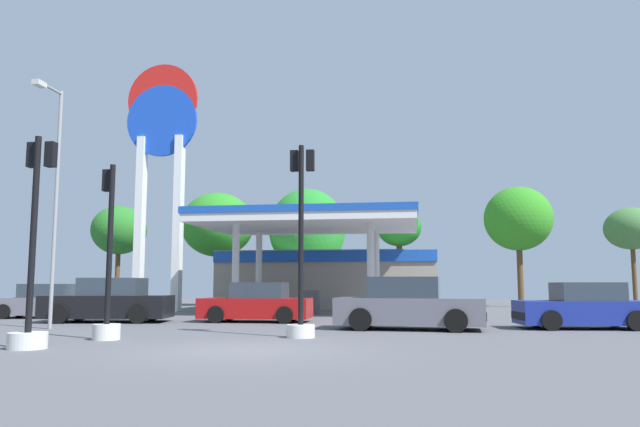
{
  "coord_description": "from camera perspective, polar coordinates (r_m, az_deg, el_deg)",
  "views": [
    {
      "loc": [
        3.58,
        -12.7,
        1.39
      ],
      "look_at": [
        -0.26,
        12.87,
        4.39
      ],
      "focal_mm": 34.23,
      "sensor_mm": 36.0,
      "label": 1
    }
  ],
  "objects": [
    {
      "name": "ground_plane",
      "position": [
        13.27,
        -7.35,
        -12.58
      ],
      "size": [
        90.0,
        90.0,
        0.0
      ],
      "primitive_type": "plane",
      "color": "#56565B",
      "rests_on": "ground"
    },
    {
      "name": "gas_station",
      "position": [
        34.33,
        0.64,
        -5.43
      ],
      "size": [
        12.1,
        13.82,
        4.67
      ],
      "color": "gray",
      "rests_on": "ground"
    },
    {
      "name": "station_pole_sign",
      "position": [
        33.48,
        -14.63,
        5.56
      ],
      "size": [
        3.85,
        0.56,
        13.12
      ],
      "color": "white",
      "rests_on": "ground"
    },
    {
      "name": "car_0",
      "position": [
        19.24,
        8.3,
        -8.52
      ],
      "size": [
        4.64,
        2.33,
        1.61
      ],
      "color": "black",
      "rests_on": "ground"
    },
    {
      "name": "car_1",
      "position": [
        24.03,
        -19.13,
        -7.83
      ],
      "size": [
        4.75,
        2.57,
        1.62
      ],
      "color": "black",
      "rests_on": "ground"
    },
    {
      "name": "car_2",
      "position": [
        21.01,
        23.44,
        -8.09
      ],
      "size": [
        4.17,
        2.12,
        1.45
      ],
      "color": "black",
      "rests_on": "ground"
    },
    {
      "name": "car_3",
      "position": [
        22.92,
        -5.96,
        -8.41
      ],
      "size": [
        4.08,
        1.9,
        1.46
      ],
      "color": "black",
      "rests_on": "ground"
    },
    {
      "name": "car_5",
      "position": [
        27.98,
        -24.47,
        -7.58
      ],
      "size": [
        4.16,
        2.42,
        1.4
      ],
      "color": "black",
      "rests_on": "ground"
    },
    {
      "name": "traffic_signal_0",
      "position": [
        16.22,
        -1.78,
        -5.33
      ],
      "size": [
        0.74,
        0.74,
        5.12
      ],
      "color": "silver",
      "rests_on": "ground"
    },
    {
      "name": "traffic_signal_1",
      "position": [
        14.85,
        -25.36,
        -5.93
      ],
      "size": [
        0.82,
        0.82,
        4.69
      ],
      "color": "silver",
      "rests_on": "ground"
    },
    {
      "name": "traffic_signal_2",
      "position": [
        16.49,
        -19.24,
        -6.75
      ],
      "size": [
        0.68,
        0.7,
        4.47
      ],
      "color": "silver",
      "rests_on": "ground"
    },
    {
      "name": "tree_0",
      "position": [
        41.37,
        -18.28,
        -1.52
      ],
      "size": [
        3.49,
        3.49,
        6.42
      ],
      "color": "brown",
      "rests_on": "ground"
    },
    {
      "name": "tree_1",
      "position": [
        39.8,
        -9.56,
        -1.06
      ],
      "size": [
        4.67,
        4.67,
        7.25
      ],
      "color": "brown",
      "rests_on": "ground"
    },
    {
      "name": "tree_2",
      "position": [
        37.86,
        -1.21,
        -1.5
      ],
      "size": [
        4.76,
        4.76,
        7.31
      ],
      "color": "brown",
      "rests_on": "ground"
    },
    {
      "name": "tree_3",
      "position": [
        39.47,
        7.4,
        -1.38
      ],
      "size": [
        2.86,
        2.86,
        6.27
      ],
      "color": "brown",
      "rests_on": "ground"
    },
    {
      "name": "tree_4",
      "position": [
        39.71,
        18.04,
        -0.49
      ],
      "size": [
        4.16,
        4.16,
        7.41
      ],
      "color": "brown",
      "rests_on": "ground"
    },
    {
      "name": "tree_5",
      "position": [
        40.35,
        27.11,
        -1.29
      ],
      "size": [
        3.1,
        3.1,
        5.89
      ],
      "color": "brown",
      "rests_on": "ground"
    },
    {
      "name": "corner_streetlamp",
      "position": [
        21.15,
        -23.65,
        2.53
      ],
      "size": [
        0.24,
        1.48,
        7.66
      ],
      "color": "gray",
      "rests_on": "ground"
    }
  ]
}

